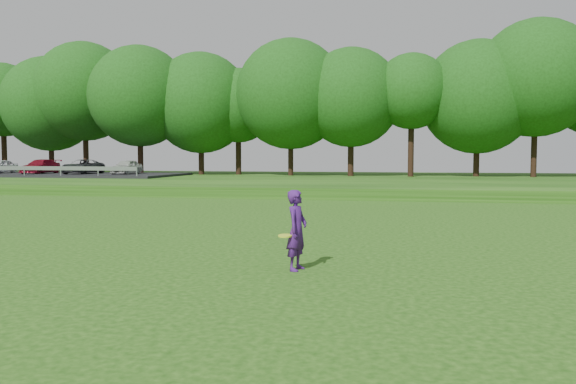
# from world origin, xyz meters

# --- Properties ---
(ground) EXTENTS (140.00, 140.00, 0.00)m
(ground) POSITION_xyz_m (0.00, 0.00, 0.00)
(ground) COLOR #17400C
(ground) RESTS_ON ground
(berm) EXTENTS (130.00, 30.00, 0.60)m
(berm) POSITION_xyz_m (0.00, 34.00, 0.30)
(berm) COLOR #17400C
(berm) RESTS_ON ground
(walking_path) EXTENTS (130.00, 1.60, 0.04)m
(walking_path) POSITION_xyz_m (0.00, 20.00, 0.02)
(walking_path) COLOR gray
(walking_path) RESTS_ON ground
(treeline) EXTENTS (104.00, 7.00, 15.00)m
(treeline) POSITION_xyz_m (0.00, 38.00, 8.10)
(treeline) COLOR #17430F
(treeline) RESTS_ON berm
(parking_lot) EXTENTS (24.00, 9.00, 1.38)m
(parking_lot) POSITION_xyz_m (-23.73, 32.81, 1.03)
(parking_lot) COLOR black
(parking_lot) RESTS_ON berm
(woman) EXTENTS (0.59, 0.65, 1.61)m
(woman) POSITION_xyz_m (4.29, 1.23, 0.80)
(woman) COLOR #46186E
(woman) RESTS_ON ground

